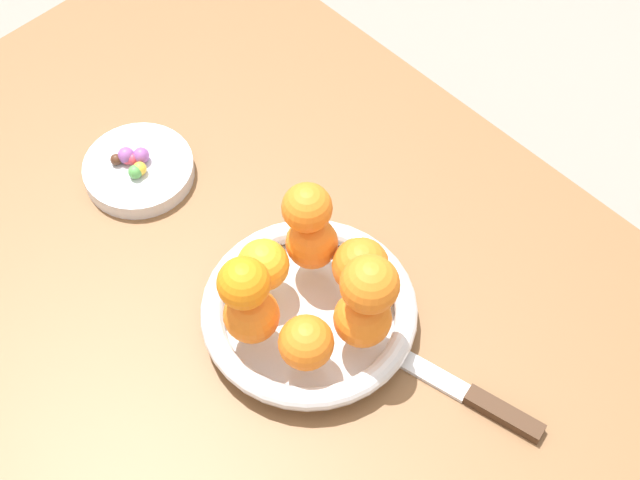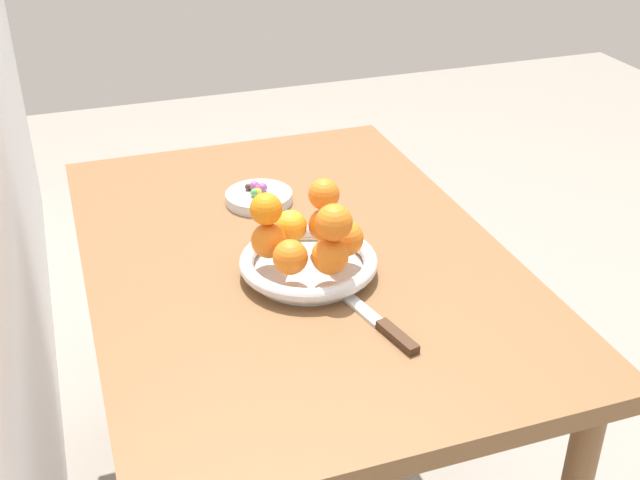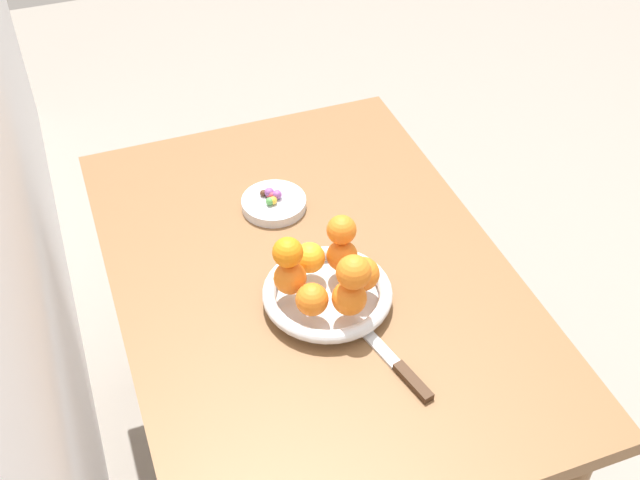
# 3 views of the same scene
# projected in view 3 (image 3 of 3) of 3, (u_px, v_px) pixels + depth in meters

# --- Properties ---
(ground_plane) EXTENTS (6.00, 6.00, 0.00)m
(ground_plane) POSITION_uv_depth(u_px,v_px,m) (314.00, 477.00, 2.07)
(ground_plane) COLOR gray
(dining_table) EXTENTS (1.10, 0.76, 0.74)m
(dining_table) POSITION_uv_depth(u_px,v_px,m) (313.00, 304.00, 1.64)
(dining_table) COLOR brown
(dining_table) RESTS_ON ground_plane
(fruit_bowl) EXTENTS (0.25, 0.25, 0.04)m
(fruit_bowl) POSITION_uv_depth(u_px,v_px,m) (328.00, 295.00, 1.50)
(fruit_bowl) COLOR silver
(fruit_bowl) RESTS_ON dining_table
(candy_dish) EXTENTS (0.14, 0.14, 0.02)m
(candy_dish) POSITION_uv_depth(u_px,v_px,m) (274.00, 203.00, 1.72)
(candy_dish) COLOR silver
(candy_dish) RESTS_ON dining_table
(orange_0) EXTENTS (0.06, 0.06, 0.06)m
(orange_0) POSITION_uv_depth(u_px,v_px,m) (349.00, 298.00, 1.43)
(orange_0) COLOR orange
(orange_0) RESTS_ON fruit_bowl
(orange_1) EXTENTS (0.06, 0.06, 0.06)m
(orange_1) POSITION_uv_depth(u_px,v_px,m) (362.00, 274.00, 1.47)
(orange_1) COLOR orange
(orange_1) RESTS_ON fruit_bowl
(orange_2) EXTENTS (0.06, 0.06, 0.06)m
(orange_2) POSITION_uv_depth(u_px,v_px,m) (342.00, 256.00, 1.51)
(orange_2) COLOR orange
(orange_2) RESTS_ON fruit_bowl
(orange_3) EXTENTS (0.06, 0.06, 0.06)m
(orange_3) POSITION_uv_depth(u_px,v_px,m) (310.00, 258.00, 1.51)
(orange_3) COLOR orange
(orange_3) RESTS_ON fruit_bowl
(orange_4) EXTENTS (0.06, 0.06, 0.06)m
(orange_4) POSITION_uv_depth(u_px,v_px,m) (290.00, 278.00, 1.47)
(orange_4) COLOR orange
(orange_4) RESTS_ON fruit_bowl
(orange_5) EXTENTS (0.06, 0.06, 0.06)m
(orange_5) POSITION_uv_depth(u_px,v_px,m) (312.00, 299.00, 1.43)
(orange_5) COLOR orange
(orange_5) RESTS_ON fruit_bowl
(orange_6) EXTENTS (0.06, 0.06, 0.06)m
(orange_6) POSITION_uv_depth(u_px,v_px,m) (288.00, 252.00, 1.43)
(orange_6) COLOR orange
(orange_6) RESTS_ON orange_4
(orange_7) EXTENTS (0.06, 0.06, 0.06)m
(orange_7) POSITION_uv_depth(u_px,v_px,m) (342.00, 230.00, 1.48)
(orange_7) COLOR orange
(orange_7) RESTS_ON orange_2
(orange_8) EXTENTS (0.06, 0.06, 0.06)m
(orange_8) POSITION_uv_depth(u_px,v_px,m) (354.00, 272.00, 1.39)
(orange_8) COLOR orange
(orange_8) RESTS_ON orange_0
(candy_ball_0) EXTENTS (0.02, 0.02, 0.02)m
(candy_ball_0) POSITION_uv_depth(u_px,v_px,m) (275.00, 195.00, 1.71)
(candy_ball_0) COLOR #8C4C99
(candy_ball_0) RESTS_ON candy_dish
(candy_ball_1) EXTENTS (0.02, 0.02, 0.02)m
(candy_ball_1) POSITION_uv_depth(u_px,v_px,m) (270.00, 201.00, 1.69)
(candy_ball_1) COLOR #4C9947
(candy_ball_1) RESTS_ON candy_dish
(candy_ball_2) EXTENTS (0.02, 0.02, 0.02)m
(candy_ball_2) POSITION_uv_depth(u_px,v_px,m) (272.00, 195.00, 1.71)
(candy_ball_2) COLOR #C6384C
(candy_ball_2) RESTS_ON candy_dish
(candy_ball_3) EXTENTS (0.01, 0.01, 0.01)m
(candy_ball_3) POSITION_uv_depth(u_px,v_px,m) (263.00, 193.00, 1.72)
(candy_ball_3) COLOR #472819
(candy_ball_3) RESTS_ON candy_dish
(candy_ball_4) EXTENTS (0.02, 0.02, 0.02)m
(candy_ball_4) POSITION_uv_depth(u_px,v_px,m) (269.00, 192.00, 1.71)
(candy_ball_4) COLOR #8C4C99
(candy_ball_4) RESTS_ON candy_dish
(candy_ball_5) EXTENTS (0.01, 0.01, 0.01)m
(candy_ball_5) POSITION_uv_depth(u_px,v_px,m) (269.00, 194.00, 1.71)
(candy_ball_5) COLOR #C6384C
(candy_ball_5) RESTS_ON candy_dish
(candy_ball_6) EXTENTS (0.02, 0.02, 0.02)m
(candy_ball_6) POSITION_uv_depth(u_px,v_px,m) (273.00, 201.00, 1.70)
(candy_ball_6) COLOR gold
(candy_ball_6) RESTS_ON candy_dish
(knife) EXTENTS (0.26, 0.08, 0.01)m
(knife) POSITION_uv_depth(u_px,v_px,m) (391.00, 359.00, 1.41)
(knife) COLOR #3F2819
(knife) RESTS_ON dining_table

